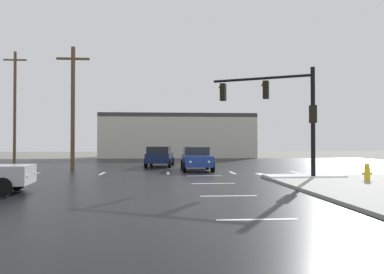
% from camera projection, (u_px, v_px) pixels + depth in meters
% --- Properties ---
extents(ground_plane, '(120.00, 120.00, 0.00)m').
position_uv_depth(ground_plane, '(201.00, 173.00, 22.89)').
color(ground_plane, slate).
extents(road_asphalt, '(44.00, 44.00, 0.02)m').
position_uv_depth(road_asphalt, '(201.00, 173.00, 22.89)').
color(road_asphalt, black).
rests_on(road_asphalt, ground_plane).
extents(snow_strip_curbside, '(4.00, 1.60, 0.06)m').
position_uv_depth(snow_strip_curbside, '(304.00, 176.00, 19.28)').
color(snow_strip_curbside, white).
rests_on(snow_strip_curbside, sidewalk_corner).
extents(lane_markings, '(36.15, 36.15, 0.01)m').
position_uv_depth(lane_markings, '(223.00, 175.00, 21.60)').
color(lane_markings, silver).
rests_on(lane_markings, road_asphalt).
extents(traffic_signal_mast, '(4.90, 2.62, 5.59)m').
position_uv_depth(traffic_signal_mast, '(283.00, 104.00, 19.35)').
color(traffic_signal_mast, black).
rests_on(traffic_signal_mast, sidewalk_corner).
extents(fire_hydrant, '(0.48, 0.26, 0.79)m').
position_uv_depth(fire_hydrant, '(367.00, 172.00, 17.06)').
color(fire_hydrant, gold).
rests_on(fire_hydrant, sidewalk_corner).
extents(strip_building_background, '(19.44, 8.00, 5.58)m').
position_uv_depth(strip_building_background, '(177.00, 136.00, 48.86)').
color(strip_building_background, beige).
rests_on(strip_building_background, ground_plane).
extents(sedan_navy, '(2.37, 4.66, 1.58)m').
position_uv_depth(sedan_navy, '(160.00, 156.00, 29.27)').
color(sedan_navy, '#141E47').
rests_on(sedan_navy, road_asphalt).
extents(sedan_blue, '(2.03, 4.54, 1.58)m').
position_uv_depth(sedan_blue, '(196.00, 158.00, 25.30)').
color(sedan_blue, navy).
rests_on(sedan_blue, road_asphalt).
extents(utility_pole_far, '(2.20, 0.28, 8.38)m').
position_uv_depth(utility_pole_far, '(73.00, 106.00, 25.01)').
color(utility_pole_far, brown).
rests_on(utility_pole_far, ground_plane).
extents(utility_pole_distant, '(2.20, 0.28, 10.82)m').
position_uv_depth(utility_pole_distant, '(15.00, 105.00, 36.14)').
color(utility_pole_distant, brown).
rests_on(utility_pole_distant, ground_plane).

